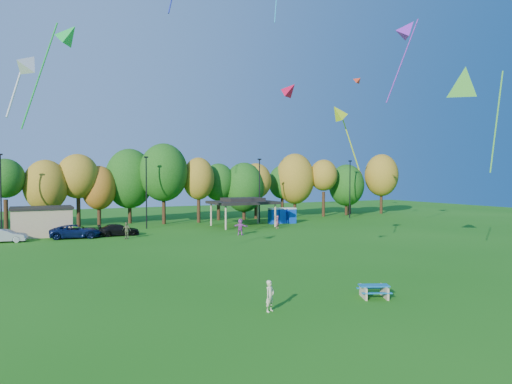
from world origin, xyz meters
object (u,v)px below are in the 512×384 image
porta_potties (282,216)px  picnic_table (374,290)px  car_b (6,236)px  car_d (119,230)px  car_c (76,231)px  kite_flyer (270,296)px

porta_potties → picnic_table: bearing=-112.6°
porta_potties → car_b: porta_potties is taller
porta_potties → car_d: 23.00m
car_d → car_c: bearing=93.8°
picnic_table → car_d: 33.70m
kite_flyer → car_c: (-5.93, 32.50, -0.04)m
car_c → car_d: size_ratio=1.18×
porta_potties → car_c: size_ratio=0.72×
car_b → kite_flyer: bearing=-146.5°
picnic_table → car_c: (-12.20, 32.82, 0.32)m
porta_potties → picnic_table: 39.09m
car_c → car_d: 4.44m
car_c → kite_flyer: bearing=-160.0°
picnic_table → kite_flyer: 6.29m
porta_potties → car_c: (-27.20, -3.26, -0.37)m
car_b → car_c: car_c is taller
car_d → car_b: bearing=94.7°
car_d → picnic_table: bearing=-162.6°
kite_flyer → car_c: size_ratio=0.29×
car_b → car_d: size_ratio=0.88×
porta_potties → car_b: 33.95m
car_b → car_c: bearing=-76.4°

